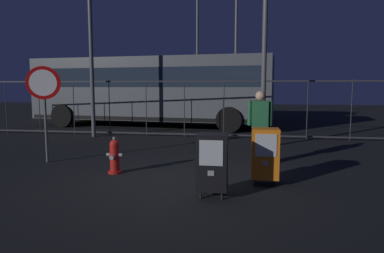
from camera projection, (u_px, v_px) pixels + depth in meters
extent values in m
plane|color=black|center=(166.00, 181.00, 6.54)|extent=(60.00, 60.00, 0.00)
cylinder|color=red|center=(115.00, 172.00, 7.13)|extent=(0.28, 0.28, 0.05)
cylinder|color=red|center=(115.00, 157.00, 7.10)|extent=(0.19, 0.19, 0.55)
sphere|color=red|center=(114.00, 144.00, 7.07)|extent=(0.19, 0.19, 0.19)
cylinder|color=gray|center=(114.00, 138.00, 7.05)|extent=(0.06, 0.06, 0.05)
cylinder|color=gray|center=(112.00, 157.00, 6.96)|extent=(0.09, 0.08, 0.09)
cylinder|color=gray|center=(108.00, 155.00, 7.11)|extent=(0.07, 0.07, 0.07)
cylinder|color=gray|center=(121.00, 155.00, 7.07)|extent=(0.07, 0.07, 0.07)
cylinder|color=black|center=(255.00, 183.00, 6.19)|extent=(0.04, 0.04, 0.12)
cylinder|color=black|center=(274.00, 184.00, 6.14)|extent=(0.04, 0.04, 0.12)
cylinder|color=black|center=(255.00, 179.00, 6.46)|extent=(0.04, 0.04, 0.12)
cylinder|color=black|center=(273.00, 179.00, 6.41)|extent=(0.04, 0.04, 0.12)
cube|color=orange|center=(265.00, 153.00, 6.24)|extent=(0.48, 0.40, 0.90)
cube|color=#B2B7BF|center=(266.00, 145.00, 6.02)|extent=(0.36, 0.01, 0.40)
cube|color=gray|center=(265.00, 163.00, 6.05)|extent=(0.10, 0.02, 0.08)
cylinder|color=black|center=(201.00, 195.00, 5.49)|extent=(0.04, 0.04, 0.12)
cylinder|color=black|center=(222.00, 196.00, 5.44)|extent=(0.04, 0.04, 0.12)
cylinder|color=black|center=(203.00, 190.00, 5.77)|extent=(0.04, 0.04, 0.12)
cylinder|color=black|center=(223.00, 191.00, 5.71)|extent=(0.04, 0.04, 0.12)
cube|color=black|center=(212.00, 162.00, 5.55)|extent=(0.48, 0.40, 0.90)
cube|color=#B2B7BF|center=(211.00, 153.00, 5.32)|extent=(0.36, 0.01, 0.40)
cube|color=gray|center=(211.00, 173.00, 5.36)|extent=(0.10, 0.02, 0.08)
cylinder|color=#4C4F54|center=(45.00, 115.00, 8.06)|extent=(0.06, 0.06, 2.20)
cylinder|color=red|center=(43.00, 83.00, 7.95)|extent=(0.71, 0.31, 0.76)
cylinder|color=white|center=(43.00, 83.00, 7.94)|extent=(0.56, 0.23, 0.60)
cylinder|color=#382D51|center=(255.00, 146.00, 7.82)|extent=(0.14, 0.14, 0.85)
cylinder|color=#382D51|center=(263.00, 147.00, 7.79)|extent=(0.14, 0.14, 0.85)
cube|color=#1E5933|center=(260.00, 114.00, 7.72)|extent=(0.36, 0.20, 0.60)
sphere|color=tan|center=(260.00, 96.00, 7.68)|extent=(0.22, 0.22, 0.22)
cylinder|color=#1E5933|center=(250.00, 113.00, 7.75)|extent=(0.09, 0.09, 0.55)
cylinder|color=#1E5933|center=(271.00, 113.00, 7.68)|extent=(0.09, 0.09, 0.55)
cube|color=#2D2D33|center=(204.00, 81.00, 11.99)|extent=(18.00, 0.04, 0.05)
cube|color=#2D2D33|center=(204.00, 134.00, 12.20)|extent=(18.00, 0.04, 0.05)
cylinder|color=#2D2D33|center=(6.00, 107.00, 13.27)|extent=(0.03, 0.03, 2.00)
cylinder|color=#2D2D33|center=(39.00, 107.00, 13.06)|extent=(0.03, 0.03, 2.00)
cylinder|color=#2D2D33|center=(74.00, 108.00, 12.85)|extent=(0.03, 0.03, 2.00)
cylinder|color=#2D2D33|center=(109.00, 108.00, 12.63)|extent=(0.03, 0.03, 2.00)
cylinder|color=#2D2D33|center=(146.00, 108.00, 12.42)|extent=(0.03, 0.03, 2.00)
cylinder|color=#2D2D33|center=(184.00, 109.00, 12.20)|extent=(0.03, 0.03, 2.00)
cylinder|color=#2D2D33|center=(224.00, 109.00, 11.99)|extent=(0.03, 0.03, 2.00)
cylinder|color=#2D2D33|center=(265.00, 109.00, 11.78)|extent=(0.03, 0.03, 2.00)
cylinder|color=#2D2D33|center=(307.00, 110.00, 11.56)|extent=(0.03, 0.03, 2.00)
cylinder|color=#2D2D33|center=(351.00, 110.00, 11.35)|extent=(0.03, 0.03, 2.00)
cube|color=#4C5156|center=(151.00, 89.00, 15.39)|extent=(10.70, 3.58, 2.65)
cube|color=#1E2838|center=(151.00, 78.00, 15.33)|extent=(10.08, 3.53, 0.80)
cube|color=black|center=(152.00, 116.00, 15.52)|extent=(10.49, 3.56, 0.16)
cylinder|color=black|center=(229.00, 120.00, 13.38)|extent=(1.02, 0.38, 1.00)
cylinder|color=black|center=(238.00, 115.00, 15.78)|extent=(1.02, 0.38, 1.00)
cylinder|color=black|center=(63.00, 116.00, 15.26)|extent=(1.02, 0.38, 1.00)
cylinder|color=black|center=(93.00, 112.00, 17.66)|extent=(1.02, 0.38, 1.00)
cube|color=gold|center=(171.00, 88.00, 18.96)|extent=(10.57, 2.83, 2.65)
cube|color=#1E2838|center=(171.00, 80.00, 18.90)|extent=(9.94, 2.83, 0.80)
cube|color=black|center=(171.00, 111.00, 19.10)|extent=(10.36, 2.83, 0.16)
cylinder|color=black|center=(237.00, 112.00, 17.19)|extent=(1.01, 0.31, 1.00)
cylinder|color=black|center=(240.00, 109.00, 19.63)|extent=(1.01, 0.31, 1.00)
cylinder|color=black|center=(99.00, 111.00, 18.55)|extent=(1.01, 0.31, 1.00)
cylinder|color=black|center=(117.00, 108.00, 20.99)|extent=(1.01, 0.31, 1.00)
cylinder|color=#4C4F54|center=(236.00, 55.00, 19.12)|extent=(0.14, 0.14, 7.03)
cylinder|color=#4C4F54|center=(265.00, 16.00, 9.70)|extent=(0.14, 0.14, 7.44)
cylinder|color=#4C4F54|center=(91.00, 46.00, 11.99)|extent=(0.14, 0.14, 6.34)
cylinder|color=#4C4F54|center=(197.00, 53.00, 21.56)|extent=(0.14, 0.14, 7.71)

